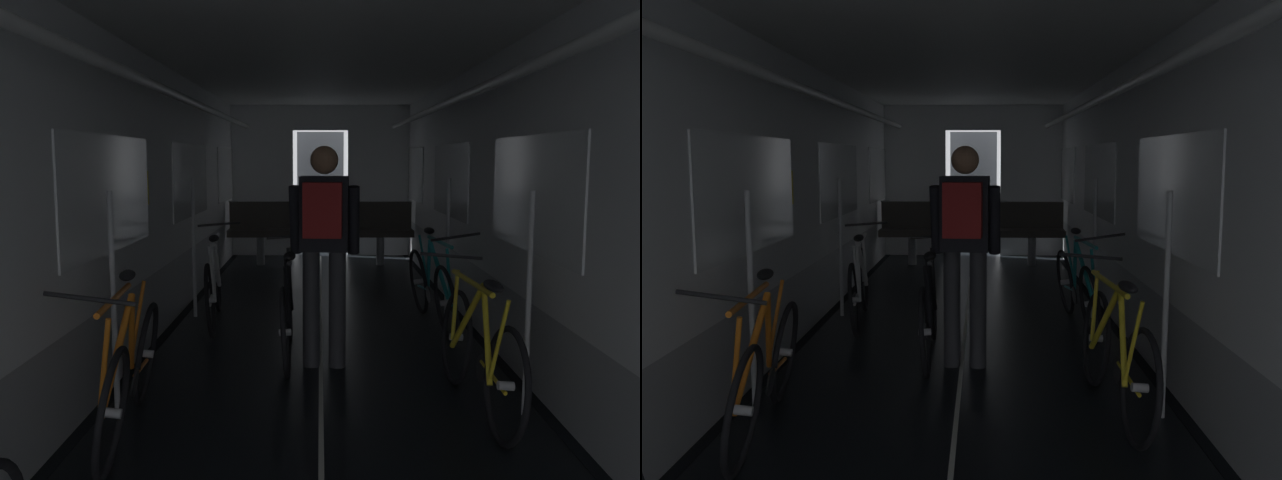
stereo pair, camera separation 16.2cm
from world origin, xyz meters
The scene contains 9 objects.
train_car_shell centered at (0.00, 3.60, 1.70)m, with size 3.14×12.34×2.57m.
bench_seat_far_left centered at (-0.90, 8.07, 0.57)m, with size 0.98×0.51×0.95m.
bench_seat_far_right centered at (0.90, 8.07, 0.57)m, with size 0.98×0.51×0.95m.
bicycle_orange centered at (-1.10, 1.81, 0.38)m, with size 0.44×1.70×0.96m.
bicycle_yellow centered at (0.99, 2.18, 0.38)m, with size 0.44×1.69×0.95m.
bicycle_teal centered at (1.06, 4.35, 0.38)m, with size 0.47×1.69×0.95m.
bicycle_white centered at (-1.03, 4.42, 0.38)m, with size 0.44×1.69×0.95m.
person_cyclist_aisle centered at (0.02, 3.06, 1.02)m, with size 0.54×0.40×1.69m.
bicycle_black_in_aisle centered at (-0.27, 3.33, 0.38)m, with size 0.44×1.69×0.95m.
Camera 1 is at (-0.01, -1.88, 1.59)m, focal length 37.28 mm.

